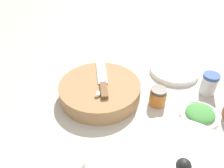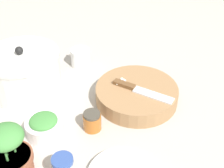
% 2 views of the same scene
% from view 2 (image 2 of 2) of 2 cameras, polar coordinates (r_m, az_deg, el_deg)
% --- Properties ---
extents(ground_plane, '(5.00, 5.00, 0.00)m').
position_cam_2_polar(ground_plane, '(1.06, -0.10, -3.96)').
color(ground_plane, '#B2ADA3').
extents(cutting_board, '(0.28, 0.28, 0.05)m').
position_cam_2_polar(cutting_board, '(1.07, 4.52, -1.88)').
color(cutting_board, '#9E754C').
rests_on(cutting_board, ground_plane).
extents(chef_knife, '(0.09, 0.21, 0.01)m').
position_cam_2_polar(chef_knife, '(1.04, 4.94, -1.07)').
color(chef_knife, brown).
rests_on(chef_knife, cutting_board).
extents(garlic_cloves, '(0.05, 0.04, 0.01)m').
position_cam_2_polar(garlic_cloves, '(1.07, 1.80, 0.60)').
color(garlic_cloves, silver).
rests_on(garlic_cloves, cutting_board).
extents(herb_bowl, '(0.11, 0.11, 0.07)m').
position_cam_2_polar(herb_bowl, '(0.96, -12.28, -7.51)').
color(herb_bowl, white).
rests_on(herb_bowl, ground_plane).
extents(coffee_mug, '(0.08, 0.10, 0.07)m').
position_cam_2_polar(coffee_mug, '(1.25, -5.84, 4.85)').
color(coffee_mug, white).
rests_on(coffee_mug, ground_plane).
extents(honey_jar, '(0.06, 0.06, 0.06)m').
position_cam_2_polar(honey_jar, '(0.96, -3.65, -6.77)').
color(honey_jar, '#B26023').
rests_on(honey_jar, ground_plane).
extents(stock_pot, '(0.27, 0.27, 0.17)m').
position_cam_2_polar(stock_pot, '(1.15, -15.92, 2.33)').
color(stock_pot, silver).
rests_on(stock_pot, ground_plane).
extents(potted_herb, '(0.11, 0.11, 0.16)m').
position_cam_2_polar(potted_herb, '(0.86, -18.12, -12.07)').
color(potted_herb, '#935138').
rests_on(potted_herb, ground_plane).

